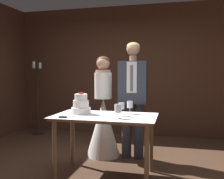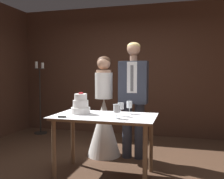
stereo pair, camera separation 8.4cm
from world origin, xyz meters
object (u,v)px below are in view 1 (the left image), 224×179
tiered_cake (81,106)px  candle_stand (38,100)px  wine_glass_far (130,105)px  groom (133,94)px  bride (103,119)px  cake_table (105,123)px  wine_glass_middle (121,107)px  cake_knife (68,117)px  wine_glass_near (118,109)px

tiered_cake → candle_stand: bearing=133.9°
wine_glass_far → groom: bearing=95.1°
bride → groom: (0.48, -0.00, 0.42)m
tiered_cake → wine_glass_far: size_ratio=1.67×
cake_table → wine_glass_middle: wine_glass_middle is taller
wine_glass_middle → bride: (-0.46, 0.75, -0.32)m
cake_table → candle_stand: bearing=138.4°
cake_knife → bride: bride is taller
cake_knife → wine_glass_far: size_ratio=2.25×
wine_glass_near → wine_glass_far: size_ratio=1.00×
cake_table → wine_glass_near: 0.35m
wine_glass_far → groom: (-0.05, 0.56, 0.11)m
cake_knife → groom: bearing=45.5°
tiered_cake → cake_knife: (-0.04, -0.32, -0.10)m
tiered_cake → wine_glass_middle: 0.56m
cake_knife → candle_stand: 2.65m
tiered_cake → groom: size_ratio=0.16×
bride → groom: size_ratio=0.89×
groom → cake_table: bearing=-107.5°
wine_glass_middle → bride: bearing=121.2°
cake_table → wine_glass_middle: 0.31m
candle_stand → tiered_cake: bearing=-46.1°
cake_table → bride: 0.80m
cake_table → wine_glass_near: bearing=-39.9°
wine_glass_near → bride: bearing=115.7°
wine_glass_near → bride: size_ratio=0.11×
tiered_cake → bride: (0.10, 0.71, -0.31)m
wine_glass_near → candle_stand: candle_stand is taller
cake_knife → wine_glass_middle: wine_glass_middle is taller
candle_stand → groom: bearing=-24.7°
bride → wine_glass_far: bearing=-46.8°
wine_glass_near → candle_stand: 2.99m
wine_glass_near → candle_stand: (-2.24, 1.98, -0.17)m
wine_glass_middle → groom: size_ratio=0.09×
wine_glass_far → candle_stand: (-2.32, 1.60, -0.17)m
wine_glass_near → bride: 1.08m
wine_glass_far → cake_knife: bearing=-145.0°
wine_glass_middle → candle_stand: size_ratio=0.11×
cake_table → bride: bearing=107.5°
wine_glass_far → bride: 0.83m
cake_table → cake_knife: (-0.38, -0.28, 0.11)m
tiered_cake → cake_knife: bearing=-96.9°
candle_stand → wine_glass_far: bearing=-34.7°
cake_knife → wine_glass_near: wine_glass_near is taller
wine_glass_far → wine_glass_near: bearing=-102.1°
wine_glass_far → candle_stand: size_ratio=0.11×
cake_knife → wine_glass_middle: 0.67m
tiered_cake → bride: 0.78m
cake_table → cake_knife: cake_knife is taller
cake_table → tiered_cake: (-0.34, 0.05, 0.21)m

